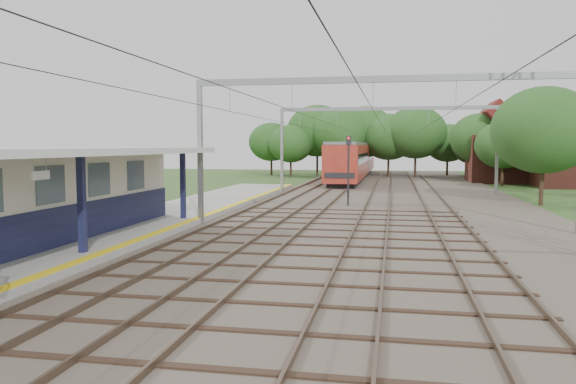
# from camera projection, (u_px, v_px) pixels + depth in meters

# --- Properties ---
(ground) EXTENTS (160.00, 160.00, 0.00)m
(ground) POSITION_uv_depth(u_px,v_px,m) (187.00, 333.00, 11.62)
(ground) COLOR #2D4C1E
(ground) RESTS_ON ground
(ballast_bed) EXTENTS (18.00, 90.00, 0.10)m
(ballast_bed) POSITION_uv_depth(u_px,v_px,m) (391.00, 199.00, 40.25)
(ballast_bed) COLOR #473D33
(ballast_bed) RESTS_ON ground
(platform) EXTENTS (5.00, 52.00, 0.35)m
(platform) POSITION_uv_depth(u_px,v_px,m) (144.00, 224.00, 26.70)
(platform) COLOR gray
(platform) RESTS_ON ground
(yellow_stripe) EXTENTS (0.45, 52.00, 0.01)m
(yellow_stripe) POSITION_uv_depth(u_px,v_px,m) (189.00, 221.00, 26.27)
(yellow_stripe) COLOR yellow
(yellow_stripe) RESTS_ON platform
(station_building) EXTENTS (3.41, 18.00, 3.40)m
(station_building) POSITION_uv_depth(u_px,v_px,m) (21.00, 197.00, 19.95)
(station_building) COLOR beige
(station_building) RESTS_ON platform
(canopy) EXTENTS (6.40, 20.00, 3.44)m
(canopy) POSITION_uv_depth(u_px,v_px,m) (29.00, 152.00, 18.63)
(canopy) COLOR #12153A
(canopy) RESTS_ON platform
(rail_tracks) EXTENTS (11.80, 88.00, 0.15)m
(rail_tracks) POSITION_uv_depth(u_px,v_px,m) (356.00, 197.00, 40.70)
(rail_tracks) COLOR brown
(rail_tracks) RESTS_ON ballast_bed
(catenary_system) EXTENTS (17.22, 88.00, 7.00)m
(catenary_system) POSITION_uv_depth(u_px,v_px,m) (382.00, 120.00, 35.30)
(catenary_system) COLOR gray
(catenary_system) RESTS_ON ground
(tree_band) EXTENTS (31.72, 30.88, 8.82)m
(tree_band) POSITION_uv_depth(u_px,v_px,m) (392.00, 137.00, 66.44)
(tree_band) COLOR #382619
(tree_band) RESTS_ON ground
(house_far) EXTENTS (8.00, 6.12, 8.66)m
(house_far) POSITION_uv_depth(u_px,v_px,m) (508.00, 152.00, 59.31)
(house_far) COLOR brown
(house_far) RESTS_ON ground
(train) EXTENTS (3.17, 39.44, 4.14)m
(train) POSITION_uv_depth(u_px,v_px,m) (355.00, 159.00, 68.15)
(train) COLOR black
(train) RESTS_ON ballast_bed
(signal_post) EXTENTS (0.34, 0.29, 4.49)m
(signal_post) POSITION_uv_depth(u_px,v_px,m) (348.00, 162.00, 35.22)
(signal_post) COLOR black
(signal_post) RESTS_ON ground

